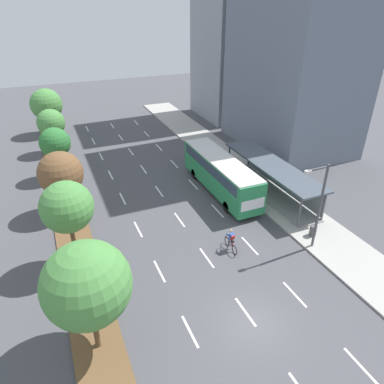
% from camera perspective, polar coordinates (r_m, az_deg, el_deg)
% --- Properties ---
extents(ground_plane, '(140.00, 140.00, 0.00)m').
position_cam_1_polar(ground_plane, '(21.38, 9.95, -20.21)').
color(ground_plane, '#4C4C51').
extents(median_strip, '(2.60, 52.00, 0.12)m').
position_cam_1_polar(median_strip, '(35.09, -20.03, 0.00)').
color(median_strip, brown).
rests_on(median_strip, ground).
extents(sidewalk_right, '(4.50, 52.00, 0.15)m').
position_cam_1_polar(sidewalk_right, '(39.35, 6.04, 4.89)').
color(sidewalk_right, '#ADAAA3').
rests_on(sidewalk_right, ground).
extents(lane_divider_left, '(0.14, 44.48, 0.01)m').
position_cam_1_polar(lane_divider_left, '(32.65, -11.17, -1.03)').
color(lane_divider_left, white).
rests_on(lane_divider_left, ground).
extents(lane_divider_center, '(0.14, 44.48, 0.01)m').
position_cam_1_polar(lane_divider_center, '(33.37, -5.34, 0.13)').
color(lane_divider_center, white).
rests_on(lane_divider_center, ground).
extents(lane_divider_right, '(0.14, 44.48, 0.01)m').
position_cam_1_polar(lane_divider_right, '(34.43, 0.19, 1.24)').
color(lane_divider_right, white).
rests_on(lane_divider_right, ground).
extents(bus_shelter, '(2.90, 12.30, 2.86)m').
position_cam_1_polar(bus_shelter, '(32.90, 13.03, 2.68)').
color(bus_shelter, gray).
rests_on(bus_shelter, sidewalk_right).
extents(bus, '(2.54, 11.29, 3.37)m').
position_cam_1_polar(bus, '(32.36, 4.64, 3.31)').
color(bus, '#28844C').
rests_on(bus, ground).
extents(cyclist, '(0.46, 1.82, 1.71)m').
position_cam_1_polar(cyclist, '(25.54, 6.34, -7.87)').
color(cyclist, black).
rests_on(cyclist, ground).
extents(median_tree_nearest, '(4.25, 4.25, 6.35)m').
position_cam_1_polar(median_tree_nearest, '(17.60, -16.63, -14.17)').
color(median_tree_nearest, brown).
rests_on(median_tree_nearest, median_strip).
extents(median_tree_second, '(3.34, 3.34, 6.15)m').
position_cam_1_polar(median_tree_second, '(23.30, -19.58, -2.34)').
color(median_tree_second, brown).
rests_on(median_tree_second, median_strip).
extents(median_tree_third, '(3.59, 3.59, 5.38)m').
position_cam_1_polar(median_tree_third, '(30.07, -20.48, 2.81)').
color(median_tree_third, brown).
rests_on(median_tree_third, median_strip).
extents(median_tree_fourth, '(2.94, 2.94, 5.13)m').
position_cam_1_polar(median_tree_fourth, '(36.67, -21.28, 7.42)').
color(median_tree_fourth, brown).
rests_on(median_tree_fourth, median_strip).
extents(median_tree_fifth, '(3.08, 3.08, 5.05)m').
position_cam_1_polar(median_tree_fifth, '(43.50, -21.85, 10.33)').
color(median_tree_fifth, brown).
rests_on(median_tree_fifth, median_strip).
extents(median_tree_farthest, '(4.01, 4.01, 5.83)m').
position_cam_1_polar(median_tree_farthest, '(50.30, -22.51, 12.93)').
color(median_tree_farthest, brown).
rests_on(median_tree_farthest, median_strip).
extents(streetlight, '(1.91, 0.24, 6.50)m').
position_cam_1_polar(streetlight, '(25.38, 19.84, -1.50)').
color(streetlight, '#4C4C51').
rests_on(streetlight, sidewalk_right).
extents(trash_bin, '(0.52, 0.52, 0.85)m').
position_cam_1_polar(trash_bin, '(28.32, 18.98, -5.92)').
color(trash_bin, '#4C4C51').
rests_on(trash_bin, sidewalk_right).
extents(building_near_right, '(10.14, 14.71, 26.95)m').
position_cam_1_polar(building_near_right, '(42.97, 17.15, 24.44)').
color(building_near_right, slate).
rests_on(building_near_right, ground).
extents(building_mid_right, '(8.30, 10.05, 27.15)m').
position_cam_1_polar(building_mid_right, '(54.11, 6.51, 26.21)').
color(building_mid_right, '#8E939E').
rests_on(building_mid_right, ground).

